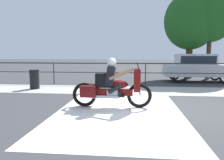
% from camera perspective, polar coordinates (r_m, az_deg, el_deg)
% --- Properties ---
extents(ground_plane, '(120.00, 120.00, 0.00)m').
position_cam_1_polar(ground_plane, '(6.84, 10.96, -7.49)').
color(ground_plane, '#38383A').
extents(sidewalk_band, '(44.00, 2.40, 0.01)m').
position_cam_1_polar(sidewalk_band, '(10.16, 9.22, -2.71)').
color(sidewalk_band, '#A8A59E').
rests_on(sidewalk_band, ground).
extents(crosswalk_band, '(3.59, 6.00, 0.01)m').
position_cam_1_polar(crosswalk_band, '(6.63, 1.91, -7.80)').
color(crosswalk_band, silver).
rests_on(crosswalk_band, ground).
extents(fence_railing, '(36.00, 0.05, 1.19)m').
position_cam_1_polar(fence_railing, '(11.86, 8.77, 3.21)').
color(fence_railing, '#232326').
rests_on(fence_railing, ground).
extents(motorcycle, '(2.51, 0.76, 1.56)m').
position_cam_1_polar(motorcycle, '(6.83, -0.02, -1.51)').
color(motorcycle, black).
rests_on(motorcycle, ground).
extents(parked_car, '(4.07, 1.76, 1.67)m').
position_cam_1_polar(parked_car, '(14.00, 21.34, 3.43)').
color(parked_car, '#B7BCC4').
rests_on(parked_car, ground).
extents(trash_bin, '(0.46, 0.46, 0.93)m').
position_cam_1_polar(trash_bin, '(11.09, -19.59, 0.19)').
color(trash_bin, black).
rests_on(trash_bin, ground).
extents(tree_behind_sign, '(3.49, 3.49, 5.79)m').
position_cam_1_polar(tree_behind_sign, '(16.06, 19.81, 14.22)').
color(tree_behind_sign, '#473323').
rests_on(tree_behind_sign, ground).
extents(tree_behind_car, '(3.00, 3.00, 5.73)m').
position_cam_1_polar(tree_behind_car, '(16.13, 24.34, 14.75)').
color(tree_behind_car, '#473323').
rests_on(tree_behind_car, ground).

